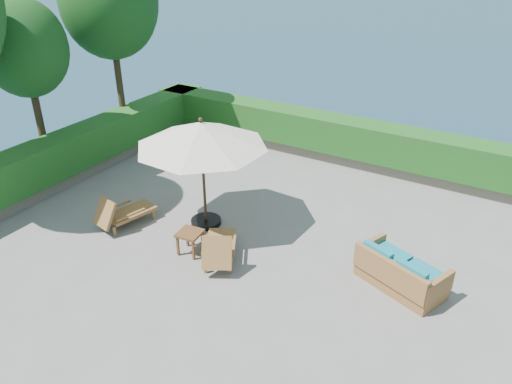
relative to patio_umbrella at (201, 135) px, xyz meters
The scene contains 14 objects.
ground 2.52m from the patio_umbrella, 31.11° to the right, with size 12.00×12.00×0.00m, color slate.
foundation 3.97m from the patio_umbrella, 31.11° to the right, with size 12.00×12.00×3.00m, color #4F493F.
ocean 5.38m from the patio_umbrella, 31.11° to the right, with size 600.00×600.00×0.00m, color #142F41.
planter_wall_far 5.52m from the patio_umbrella, 79.12° to the left, with size 12.00×0.60×0.36m, color #6F6959.
planter_wall_left 5.11m from the patio_umbrella, behind, with size 0.60×12.00×0.36m, color #6F6959.
hedge_far 5.30m from the patio_umbrella, 79.12° to the left, with size 12.40×0.90×1.00m, color #134413.
hedge_left 4.88m from the patio_umbrella, behind, with size 0.90×12.40×1.00m, color #134413.
tree_mid 5.59m from the patio_umbrella, behind, with size 2.20×2.20×4.83m.
tree_far 6.07m from the patio_umbrella, 152.53° to the left, with size 2.80×2.80×6.03m.
patio_umbrella is the anchor object (origin of this frame).
lounge_left 2.73m from the patio_umbrella, 147.06° to the right, with size 0.90×1.52×0.82m.
lounge_right 2.48m from the patio_umbrella, 43.69° to the right, with size 1.25×1.58×0.85m.
side_table 2.20m from the patio_umbrella, 69.74° to the right, with size 0.55×0.55×0.53m.
wicker_loveseat 5.04m from the patio_umbrella, ahead, with size 1.90×1.43×0.84m.
Camera 1 is at (5.29, -7.58, 6.28)m, focal length 35.00 mm.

